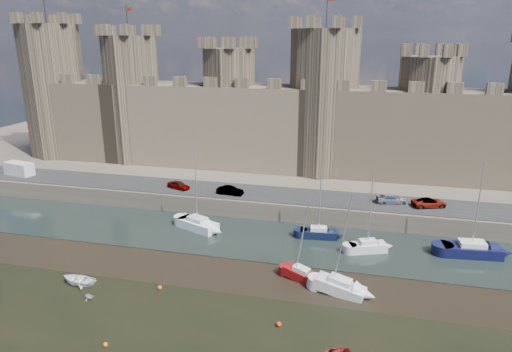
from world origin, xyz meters
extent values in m
cube|color=black|center=(0.00, 24.00, 0.04)|extent=(160.00, 12.00, 0.08)
cube|color=#4C443A|center=(0.00, 60.00, 1.25)|extent=(160.00, 60.00, 2.50)
cube|color=black|center=(0.00, 34.00, 2.55)|extent=(160.00, 7.00, 0.10)
cube|color=#42382B|center=(0.00, 48.00, 9.50)|extent=(100.00, 9.00, 14.00)
cylinder|color=#42382B|center=(-48.00, 48.00, 14.50)|extent=(11.00, 11.00, 24.00)
cylinder|color=black|center=(-48.00, 48.00, 29.00)|extent=(0.10, 0.10, 5.00)
cylinder|color=#42382B|center=(-32.00, 48.00, 13.50)|extent=(10.00, 10.00, 22.00)
cylinder|color=black|center=(-32.00, 48.00, 27.00)|extent=(0.10, 0.10, 5.00)
cube|color=maroon|center=(-31.50, 48.00, 28.80)|extent=(1.00, 0.03, 0.60)
cylinder|color=#42382B|center=(-14.00, 48.00, 12.50)|extent=(9.00, 9.00, 20.00)
cylinder|color=#42382B|center=(2.00, 48.00, 14.00)|extent=(11.00, 11.00, 23.00)
cylinder|color=black|center=(2.00, 48.00, 28.00)|extent=(0.10, 0.10, 5.00)
cylinder|color=#42382B|center=(18.00, 48.00, 12.00)|extent=(9.00, 9.00, 19.00)
imported|color=gray|center=(-17.48, 33.04, 3.12)|extent=(3.92, 2.58, 1.24)
imported|color=gray|center=(-9.28, 32.38, 3.13)|extent=(3.95, 1.68, 1.27)
imported|color=gray|center=(13.19, 34.21, 3.12)|extent=(4.58, 2.63, 1.25)
imported|color=gray|center=(17.98, 33.93, 3.13)|extent=(4.97, 3.45, 1.26)
cube|color=silver|center=(-45.64, 33.50, 3.59)|extent=(5.30, 2.98, 2.18)
cube|color=white|center=(-11.51, 24.95, 0.66)|extent=(6.14, 4.29, 1.17)
cube|color=silver|center=(-11.51, 24.95, 1.51)|extent=(2.95, 2.43, 0.53)
cylinder|color=silver|center=(-11.51, 24.95, 6.01)|extent=(0.14, 0.14, 9.54)
cube|color=black|center=(4.19, 26.08, 0.58)|extent=(4.70, 2.22, 0.99)
cube|color=silver|center=(4.19, 26.08, 1.30)|extent=(2.14, 1.43, 0.45)
cylinder|color=silver|center=(4.19, 26.08, 5.13)|extent=(0.14, 0.14, 8.12)
cube|color=silver|center=(10.21, 23.53, 0.59)|extent=(4.66, 3.13, 1.02)
cube|color=silver|center=(10.21, 23.53, 1.33)|extent=(2.23, 1.80, 0.46)
cylinder|color=silver|center=(10.21, 23.53, 5.28)|extent=(0.14, 0.14, 8.36)
cube|color=black|center=(21.85, 25.29, 0.69)|extent=(6.62, 3.10, 1.22)
cube|color=silver|center=(21.85, 25.29, 1.58)|extent=(3.00, 2.01, 0.56)
cylinder|color=silver|center=(21.85, 25.29, 6.31)|extent=(0.14, 0.14, 10.01)
cube|color=maroon|center=(3.53, 15.38, 0.48)|extent=(4.08, 2.73, 0.97)
cube|color=silver|center=(3.53, 15.38, 1.19)|extent=(1.95, 1.57, 0.44)
cylinder|color=silver|center=(3.53, 15.38, 4.93)|extent=(0.14, 0.14, 7.92)
cube|color=silver|center=(7.64, 13.62, 0.57)|extent=(5.18, 2.93, 1.15)
cube|color=silver|center=(7.64, 13.62, 1.41)|extent=(2.41, 1.77, 0.52)
cylinder|color=silver|center=(7.64, 13.62, 5.84)|extent=(0.14, 0.14, 9.39)
imported|color=silver|center=(-15.79, 6.77, 0.31)|extent=(1.47, 1.38, 0.62)
imported|color=white|center=(-18.46, 9.07, 0.37)|extent=(3.54, 2.54, 0.73)
sphere|color=#F55F0A|center=(-9.93, 10.02, 0.22)|extent=(0.45, 0.45, 0.45)
sphere|color=red|center=(2.83, 6.86, 0.23)|extent=(0.46, 0.46, 0.46)
sphere|color=orange|center=(-10.45, 0.84, 0.19)|extent=(0.38, 0.38, 0.38)
camera|label=1|loc=(8.98, -26.94, 24.26)|focal=32.00mm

